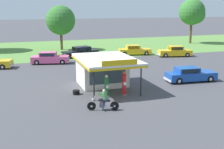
% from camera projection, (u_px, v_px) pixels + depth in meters
% --- Properties ---
extents(ground_plane, '(300.00, 300.00, 0.00)m').
position_uv_depth(ground_plane, '(128.00, 97.00, 24.13)').
color(ground_plane, '#424247').
extents(grass_verge_strip, '(120.00, 24.00, 0.01)m').
position_uv_depth(grass_verge_strip, '(67.00, 48.00, 51.78)').
color(grass_verge_strip, '#56843D').
rests_on(grass_verge_strip, ground).
extents(service_station_kiosk, '(4.98, 7.19, 3.28)m').
position_uv_depth(service_station_kiosk, '(103.00, 69.00, 27.30)').
color(service_station_kiosk, silver).
rests_on(service_station_kiosk, ground).
extents(gas_pump_nearside, '(0.44, 0.44, 1.91)m').
position_uv_depth(gas_pump_nearside, '(107.00, 87.00, 23.86)').
color(gas_pump_nearside, slate).
rests_on(gas_pump_nearside, ground).
extents(gas_pump_offside, '(0.44, 0.44, 2.11)m').
position_uv_depth(gas_pump_offside, '(124.00, 84.00, 24.32)').
color(gas_pump_offside, slate).
rests_on(gas_pump_offside, ground).
extents(motorcycle_with_rider, '(2.25, 0.89, 1.58)m').
position_uv_depth(motorcycle_with_rider, '(104.00, 102.00, 20.89)').
color(motorcycle_with_rider, black).
rests_on(motorcycle_with_rider, ground).
extents(featured_classic_sedan, '(5.32, 2.23, 1.46)m').
position_uv_depth(featured_classic_sedan, '(190.00, 75.00, 28.97)').
color(featured_classic_sedan, '#19479E').
rests_on(featured_classic_sedan, ground).
extents(parked_car_back_row_centre, '(5.39, 2.87, 1.51)m').
position_uv_depth(parked_car_back_row_centre, '(134.00, 50.00, 44.76)').
color(parked_car_back_row_centre, gold).
rests_on(parked_car_back_row_centre, ground).
extents(parked_car_second_row_spare, '(5.27, 2.87, 1.54)m').
position_uv_depth(parked_car_second_row_spare, '(50.00, 58.00, 37.87)').
color(parked_car_second_row_spare, '#E55993').
rests_on(parked_car_second_row_spare, ground).
extents(parked_car_back_row_far_right, '(5.34, 2.91, 1.57)m').
position_uv_depth(parked_car_back_row_far_right, '(175.00, 52.00, 43.34)').
color(parked_car_back_row_far_right, gold).
rests_on(parked_car_back_row_far_right, ground).
extents(parked_car_back_row_left, '(5.84, 3.18, 1.50)m').
position_uv_depth(parked_car_back_row_left, '(81.00, 52.00, 43.15)').
color(parked_car_back_row_left, black).
rests_on(parked_car_back_row_left, ground).
extents(bystander_standing_back_lot, '(0.34, 0.34, 1.49)m').
position_uv_depth(bystander_standing_back_lot, '(99.00, 64.00, 33.71)').
color(bystander_standing_back_lot, brown).
rests_on(bystander_standing_back_lot, ground).
extents(tree_oak_right, '(5.01, 5.01, 7.58)m').
position_uv_depth(tree_oak_right, '(61.00, 21.00, 49.01)').
color(tree_oak_right, brown).
rests_on(tree_oak_right, ground).
extents(tree_oak_far_right, '(5.18, 5.18, 8.86)m').
position_uv_depth(tree_oak_far_right, '(193.00, 13.00, 57.32)').
color(tree_oak_far_right, brown).
rests_on(tree_oak_far_right, ground).
extents(spare_tire_stack, '(0.60, 0.60, 0.36)m').
position_uv_depth(spare_tire_stack, '(76.00, 92.00, 24.76)').
color(spare_tire_stack, black).
rests_on(spare_tire_stack, ground).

